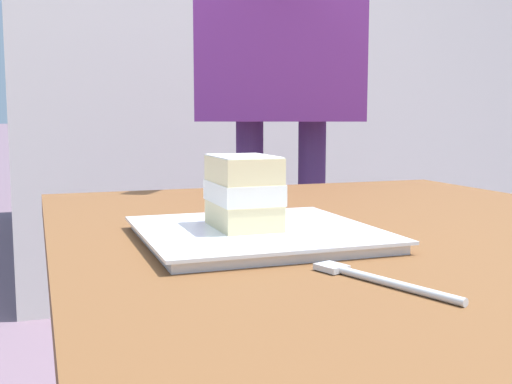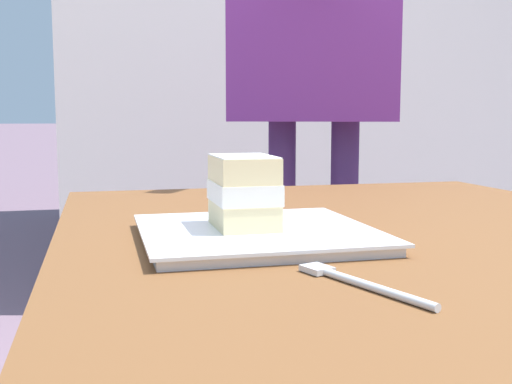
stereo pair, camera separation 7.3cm
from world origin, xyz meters
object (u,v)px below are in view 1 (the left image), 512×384
dessert_plate (256,234)px  dessert_fork (375,279)px  patio_table (404,306)px  cake_slice (244,192)px  diner_person (281,22)px

dessert_plate → dessert_fork: (0.23, 0.04, -0.00)m
patio_table → cake_slice: size_ratio=11.40×
dessert_plate → cake_slice: 0.06m
dessert_plate → diner_person: diner_person is taller
dessert_plate → diner_person: size_ratio=0.17×
dessert_plate → patio_table: bearing=80.5°
diner_person → dessert_fork: bearing=-17.3°
dessert_plate → dessert_fork: 0.24m
patio_table → dessert_plate: 0.23m
cake_slice → patio_table: bearing=78.8°
patio_table → diner_person: bearing=168.5°
patio_table → dessert_fork: size_ratio=7.50×
patio_table → cake_slice: bearing=-101.2°
patio_table → dessert_plate: (-0.03, -0.20, 0.11)m
dessert_plate → dessert_fork: dessert_plate is taller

